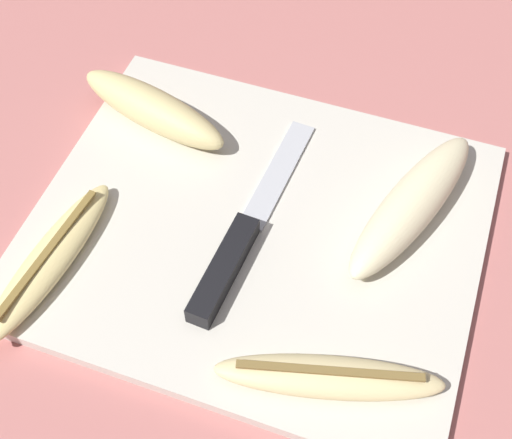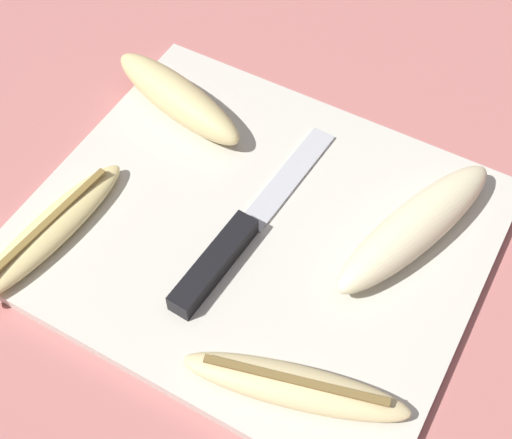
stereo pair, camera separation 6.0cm
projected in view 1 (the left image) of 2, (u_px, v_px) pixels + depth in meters
The scene contains 7 objects.
ground_plane at pixel (256, 234), 0.62m from camera, with size 4.00×4.00×0.00m, color #B76B66.
cutting_board at pixel (256, 230), 0.61m from camera, with size 0.38×0.32×0.01m.
knife at pixel (235, 249), 0.59m from camera, with size 0.04×0.23×0.02m.
banana_golden_short at pixel (50, 259), 0.58m from camera, with size 0.05×0.17×0.02m.
banana_pale_long at pixel (412, 204), 0.60m from camera, with size 0.10×0.19×0.04m.
banana_spotted_left at pixel (153, 109), 0.66m from camera, with size 0.17×0.08×0.04m.
banana_mellow_near at pixel (329, 377), 0.52m from camera, with size 0.17×0.08×0.02m.
Camera 1 is at (0.12, -0.33, 0.51)m, focal length 50.00 mm.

